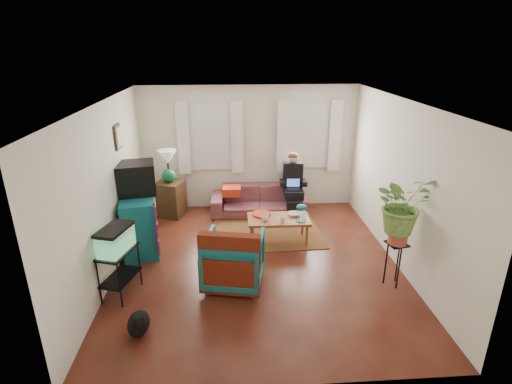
{
  "coord_description": "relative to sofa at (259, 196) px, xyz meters",
  "views": [
    {
      "loc": [
        -0.43,
        -5.68,
        3.4
      ],
      "look_at": [
        0.0,
        0.4,
        1.1
      ],
      "focal_mm": 28.0,
      "sensor_mm": 36.0,
      "label": 1
    }
  ],
  "objects": [
    {
      "name": "floor",
      "position": [
        -0.18,
        -2.05,
        -0.38
      ],
      "size": [
        4.5,
        5.0,
        0.01
      ],
      "primitive_type": "cube",
      "color": "#4F2B14",
      "rests_on": "ground"
    },
    {
      "name": "ceiling",
      "position": [
        -0.18,
        -2.05,
        2.22
      ],
      "size": [
        4.5,
        5.0,
        0.01
      ],
      "primitive_type": "cube",
      "color": "white",
      "rests_on": "wall_back"
    },
    {
      "name": "wall_back",
      "position": [
        -0.18,
        0.45,
        0.92
      ],
      "size": [
        4.5,
        0.01,
        2.6
      ],
      "primitive_type": "cube",
      "color": "silver",
      "rests_on": "floor"
    },
    {
      "name": "wall_front",
      "position": [
        -0.18,
        -4.55,
        0.92
      ],
      "size": [
        4.5,
        0.01,
        2.6
      ],
      "primitive_type": "cube",
      "color": "silver",
      "rests_on": "floor"
    },
    {
      "name": "wall_left",
      "position": [
        -2.43,
        -2.05,
        0.92
      ],
      "size": [
        0.01,
        5.0,
        2.6
      ],
      "primitive_type": "cube",
      "color": "silver",
      "rests_on": "floor"
    },
    {
      "name": "wall_right",
      "position": [
        2.07,
        -2.05,
        0.92
      ],
      "size": [
        0.01,
        5.0,
        2.6
      ],
      "primitive_type": "cube",
      "color": "silver",
      "rests_on": "floor"
    },
    {
      "name": "window_left",
      "position": [
        -0.98,
        0.43,
        1.17
      ],
      "size": [
        1.08,
        0.04,
        1.38
      ],
      "primitive_type": "cube",
      "color": "white",
      "rests_on": "wall_back"
    },
    {
      "name": "window_right",
      "position": [
        1.07,
        0.43,
        1.17
      ],
      "size": [
        1.08,
        0.04,
        1.38
      ],
      "primitive_type": "cube",
      "color": "white",
      "rests_on": "wall_back"
    },
    {
      "name": "curtains_left",
      "position": [
        -0.98,
        0.35,
        1.17
      ],
      "size": [
        1.36,
        0.06,
        1.5
      ],
      "primitive_type": "cube",
      "color": "white",
      "rests_on": "wall_back"
    },
    {
      "name": "curtains_right",
      "position": [
        1.07,
        0.35,
        1.17
      ],
      "size": [
        1.36,
        0.06,
        1.5
      ],
      "primitive_type": "cube",
      "color": "white",
      "rests_on": "wall_back"
    },
    {
      "name": "picture_frame",
      "position": [
        -2.39,
        -1.2,
        1.57
      ],
      "size": [
        0.04,
        0.32,
        0.4
      ],
      "primitive_type": "cube",
      "color": "#3D2616",
      "rests_on": "wall_left"
    },
    {
      "name": "area_rug",
      "position": [
        0.09,
        -0.91,
        -0.38
      ],
      "size": [
        2.07,
        1.68,
        0.01
      ],
      "primitive_type": "cube",
      "rotation": [
        0.0,
        0.0,
        0.04
      ],
      "color": "brown",
      "rests_on": "floor"
    },
    {
      "name": "sofa",
      "position": [
        0.0,
        0.0,
        0.0
      ],
      "size": [
        1.99,
        0.85,
        0.77
      ],
      "primitive_type": "imported",
      "rotation": [
        0.0,
        0.0,
        -0.04
      ],
      "color": "brown",
      "rests_on": "floor"
    },
    {
      "name": "seated_person",
      "position": [
        0.71,
        -0.03,
        0.2
      ],
      "size": [
        0.51,
        0.62,
        1.17
      ],
      "primitive_type": null,
      "rotation": [
        0.0,
        0.0,
        -0.04
      ],
      "color": "black",
      "rests_on": "sofa"
    },
    {
      "name": "side_table",
      "position": [
        -1.83,
        0.02,
        -0.02
      ],
      "size": [
        0.64,
        0.64,
        0.73
      ],
      "primitive_type": "cube",
      "rotation": [
        0.0,
        0.0,
        -0.33
      ],
      "color": "#372114",
      "rests_on": "floor"
    },
    {
      "name": "table_lamp",
      "position": [
        -1.83,
        0.02,
        0.66
      ],
      "size": [
        0.48,
        0.48,
        0.67
      ],
      "primitive_type": null,
      "rotation": [
        0.0,
        0.0,
        -0.33
      ],
      "color": "white",
      "rests_on": "side_table"
    },
    {
      "name": "dresser",
      "position": [
        -2.17,
        -1.37,
        0.11
      ],
      "size": [
        0.75,
        1.19,
        0.99
      ],
      "primitive_type": "cube",
      "rotation": [
        0.0,
        0.0,
        0.19
      ],
      "color": "#135A72",
      "rests_on": "floor"
    },
    {
      "name": "crt_tv",
      "position": [
        -2.17,
        -1.26,
        0.87
      ],
      "size": [
        0.7,
        0.66,
        0.53
      ],
      "primitive_type": "cube",
      "rotation": [
        0.0,
        0.0,
        0.19
      ],
      "color": "black",
      "rests_on": "dresser"
    },
    {
      "name": "aquarium_stand",
      "position": [
        -2.18,
        -2.76,
        -0.04
      ],
      "size": [
        0.51,
        0.7,
        0.7
      ],
      "primitive_type": "cube",
      "rotation": [
        0.0,
        0.0,
        -0.29
      ],
      "color": "black",
      "rests_on": "floor"
    },
    {
      "name": "aquarium",
      "position": [
        -2.18,
        -2.76,
        0.5
      ],
      "size": [
        0.46,
        0.63,
        0.37
      ],
      "primitive_type": "cube",
      "rotation": [
        0.0,
        0.0,
        -0.29
      ],
      "color": "#7FD899",
      "rests_on": "aquarium_stand"
    },
    {
      "name": "black_cat",
      "position": [
        -1.77,
        -3.61,
        -0.21
      ],
      "size": [
        0.38,
        0.47,
        0.35
      ],
      "primitive_type": "ellipsoid",
      "rotation": [
        0.0,
        0.0,
        0.32
      ],
      "color": "black",
      "rests_on": "floor"
    },
    {
      "name": "armchair",
      "position": [
        -0.57,
        -2.57,
        0.04
      ],
      "size": [
        0.97,
        0.93,
        0.85
      ],
      "primitive_type": "imported",
      "rotation": [
        0.0,
        0.0,
        2.94
      ],
      "color": "#115D6A",
      "rests_on": "floor"
    },
    {
      "name": "serape_throw",
      "position": [
        -0.63,
        -2.89,
        0.22
      ],
      "size": [
        0.88,
        0.36,
        0.7
      ],
      "primitive_type": "cube",
      "rotation": [
        0.0,
        0.0,
        -0.2
      ],
      "color": "#9E0A0A",
      "rests_on": "armchair"
    },
    {
      "name": "coffee_table",
      "position": [
        0.25,
        -1.28,
        -0.16
      ],
      "size": [
        1.1,
        0.61,
        0.45
      ],
      "primitive_type": "cube",
      "rotation": [
        0.0,
        0.0,
        -0.01
      ],
      "color": "brown",
      "rests_on": "floor"
    },
    {
      "name": "cup_a",
      "position": [
        0.0,
        -1.38,
        0.12
      ],
      "size": [
        0.13,
        0.13,
        0.1
      ],
      "primitive_type": "imported",
      "rotation": [
        0.0,
        0.0,
        -0.01
      ],
      "color": "white",
      "rests_on": "coffee_table"
    },
    {
      "name": "cup_b",
      "position": [
        0.3,
        -1.46,
        0.12
      ],
      "size": [
        0.1,
        0.1,
        0.09
      ],
      "primitive_type": "imported",
      "rotation": [
        0.0,
        0.0,
        -0.01
      ],
      "color": "beige",
      "rests_on": "coffee_table"
    },
    {
      "name": "bowl",
      "position": [
        0.55,
        -1.19,
        0.1
      ],
      "size": [
        0.22,
        0.22,
        0.05
      ],
      "primitive_type": "imported",
      "rotation": [
        0.0,
        0.0,
        -0.01
      ],
      "color": "white",
      "rests_on": "coffee_table"
    },
    {
      "name": "snack_tray",
      "position": [
        -0.04,
        -1.13,
        0.09
      ],
      "size": [
        0.34,
        0.34,
        0.04
      ],
      "primitive_type": "cylinder",
      "rotation": [
        0.0,
        0.0,
        -0.01
      ],
      "color": "#B21414",
      "rests_on": "coffee_table"
    },
    {
      "name": "birdcage",
      "position": [
        0.63,
        -1.44,
        0.23
      ],
      "size": [
        0.18,
        0.18,
        0.32
      ],
      "primitive_type": null,
      "rotation": [
        0.0,
        0.0,
        -0.01
      ],
      "color": "#115B6B",
      "rests_on": "coffee_table"
    },
    {
      "name": "plant_stand",
      "position": [
        1.78,
        -2.78,
        -0.04
      ],
      "size": [
        0.34,
        0.34,
        0.69
      ],
      "primitive_type": "cube",
      "rotation": [
        0.0,
        0.0,
        0.22
      ],
      "color": "black",
      "rests_on": "floor"
    },
    {
      "name": "potted_plant",
      "position": [
        1.78,
        -2.78,
        0.77
      ],
      "size": [
        0.91,
        0.83,
        0.87
      ],
      "primitive_type": "imported",
      "rotation": [
        0.0,
        0.0,
        0.22
      ],
      "color": "#599947",
      "rests_on": "plant_stand"
    }
  ]
}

